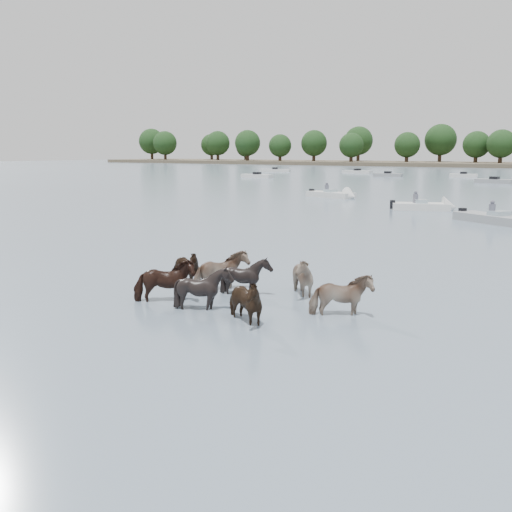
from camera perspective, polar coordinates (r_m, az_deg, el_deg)
The scene contains 7 objects.
ground at distance 13.44m, azimuth 0.18°, elevation -7.06°, with size 400.00×400.00×0.00m, color #4C5D6E.
shoreline at distance 178.28m, azimuth 7.13°, elevation 9.30°, with size 160.00×30.00×1.00m, color #4C4233.
pony_herd at distance 15.52m, azimuth -2.24°, elevation -2.88°, with size 7.16×4.54×1.41m.
motorboat_a at distance 41.47m, azimuth 17.18°, elevation 4.76°, with size 4.60×3.12×1.92m.
motorboat_b at distance 34.46m, azimuth 24.22°, elevation 3.21°, with size 5.85×4.39×1.92m.
motorboat_f at distance 50.52m, azimuth 8.16°, elevation 6.07°, with size 5.13×2.70×1.92m.
treeline at distance 178.42m, azimuth 6.44°, elevation 11.25°, with size 149.83×22.98×12.15m.
Camera 1 is at (6.86, -10.82, 4.06)m, focal length 39.79 mm.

